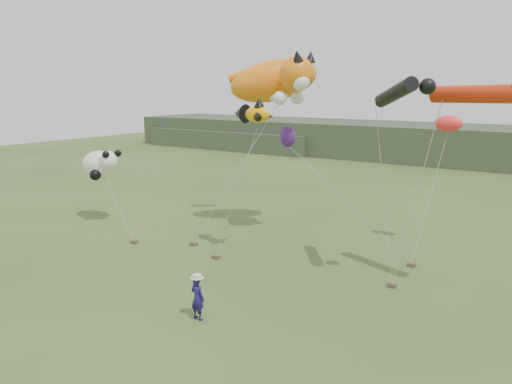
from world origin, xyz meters
TOP-DOWN VIEW (x-y plane):
  - ground at (0.00, 0.00)m, footprint 120.00×120.00m
  - headland at (-3.11, 44.69)m, footprint 90.00×13.00m
  - festival_attendant at (0.33, -1.33)m, footprint 0.61×0.42m
  - sandbag_anchors at (-1.40, 5.28)m, footprint 13.70×5.03m
  - cat_kite at (-3.28, 9.79)m, footprint 6.51×4.95m
  - fish_kite at (-1.96, 5.29)m, footprint 2.31×1.55m
  - tube_kites at (6.64, 6.00)m, footprint 6.04×2.82m
  - panda_kite at (-13.35, 5.69)m, footprint 3.01×1.95m
  - misc_kites at (1.71, 10.89)m, footprint 9.04×2.77m

SIDE VIEW (x-z plane):
  - ground at x=0.00m, z-range 0.00..0.00m
  - sandbag_anchors at x=-1.40m, z-range 0.00..0.17m
  - festival_attendant at x=0.33m, z-range 0.00..1.59m
  - headland at x=-3.11m, z-range -0.08..3.92m
  - panda_kite at x=-13.35m, z-range 2.61..4.48m
  - misc_kites at x=1.71m, z-range 5.04..6.90m
  - fish_kite at x=-1.96m, z-range 6.33..7.52m
  - tube_kites at x=6.64m, z-range 7.29..8.53m
  - cat_kite at x=-3.28m, z-range 6.94..10.10m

